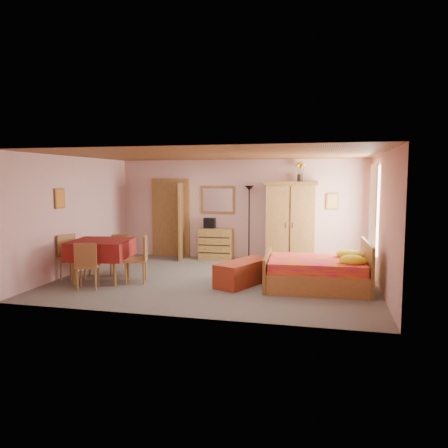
% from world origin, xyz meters
% --- Properties ---
extents(floor, '(6.50, 6.50, 0.00)m').
position_xyz_m(floor, '(0.00, 0.00, 0.00)').
color(floor, slate).
rests_on(floor, ground).
extents(ceiling, '(6.50, 6.50, 0.00)m').
position_xyz_m(ceiling, '(0.00, 0.00, 2.60)').
color(ceiling, brown).
rests_on(ceiling, wall_back).
extents(wall_back, '(6.50, 0.10, 2.60)m').
position_xyz_m(wall_back, '(0.00, 2.50, 1.30)').
color(wall_back, '#D29D98').
rests_on(wall_back, floor).
extents(wall_front, '(6.50, 0.10, 2.60)m').
position_xyz_m(wall_front, '(0.00, -2.50, 1.30)').
color(wall_front, '#D29D98').
rests_on(wall_front, floor).
extents(wall_left, '(0.10, 5.00, 2.60)m').
position_xyz_m(wall_left, '(-3.25, 0.00, 1.30)').
color(wall_left, '#D29D98').
rests_on(wall_left, floor).
extents(wall_right, '(0.10, 5.00, 2.60)m').
position_xyz_m(wall_right, '(3.25, 0.00, 1.30)').
color(wall_right, '#D29D98').
rests_on(wall_right, floor).
extents(doorway, '(1.06, 0.12, 2.15)m').
position_xyz_m(doorway, '(-1.90, 2.47, 1.02)').
color(doorway, '#9E6B35').
rests_on(doorway, floor).
extents(window, '(0.08, 1.40, 1.95)m').
position_xyz_m(window, '(3.21, 1.20, 1.45)').
color(window, white).
rests_on(window, wall_right).
extents(picture_left, '(0.04, 0.32, 0.42)m').
position_xyz_m(picture_left, '(-3.22, -0.60, 1.70)').
color(picture_left, orange).
rests_on(picture_left, wall_left).
extents(picture_back, '(0.30, 0.04, 0.40)m').
position_xyz_m(picture_back, '(2.35, 2.47, 1.55)').
color(picture_back, '#D8BF59').
rests_on(picture_back, wall_back).
extents(chest_of_drawers, '(0.88, 0.46, 0.81)m').
position_xyz_m(chest_of_drawers, '(-0.59, 2.28, 0.41)').
color(chest_of_drawers, '#AC7E3A').
rests_on(chest_of_drawers, floor).
extents(wall_mirror, '(0.93, 0.05, 0.73)m').
position_xyz_m(wall_mirror, '(-0.59, 2.49, 1.55)').
color(wall_mirror, white).
rests_on(wall_mirror, wall_back).
extents(stereo, '(0.29, 0.22, 0.27)m').
position_xyz_m(stereo, '(-0.77, 2.31, 0.95)').
color(stereo, black).
rests_on(stereo, chest_of_drawers).
extents(floor_lamp, '(0.28, 0.28, 1.93)m').
position_xyz_m(floor_lamp, '(0.29, 2.29, 0.97)').
color(floor_lamp, black).
rests_on(floor_lamp, floor).
extents(wardrobe, '(1.32, 0.72, 2.04)m').
position_xyz_m(wardrobe, '(1.35, 2.20, 1.02)').
color(wardrobe, '#A87338').
rests_on(wardrobe, floor).
extents(sunflower_vase, '(0.21, 0.21, 0.49)m').
position_xyz_m(sunflower_vase, '(1.56, 2.29, 2.28)').
color(sunflower_vase, gold).
rests_on(sunflower_vase, wardrobe).
extents(bed, '(2.07, 1.67, 0.92)m').
position_xyz_m(bed, '(2.05, -0.14, 0.46)').
color(bed, '#DF1556').
rests_on(bed, floor).
extents(bench, '(1.06, 1.50, 0.47)m').
position_xyz_m(bench, '(0.64, -0.21, 0.24)').
color(bench, maroon).
rests_on(bench, floor).
extents(dining_table, '(1.32, 1.32, 0.85)m').
position_xyz_m(dining_table, '(-2.30, -0.59, 0.42)').
color(dining_table, maroon).
rests_on(dining_table, floor).
extents(chair_south, '(0.53, 0.53, 0.91)m').
position_xyz_m(chair_south, '(-2.23, -1.26, 0.45)').
color(chair_south, '#AE743B').
rests_on(chair_south, floor).
extents(chair_north, '(0.49, 0.49, 0.86)m').
position_xyz_m(chair_north, '(-2.24, 0.09, 0.43)').
color(chair_north, '#976133').
rests_on(chair_north, floor).
extents(chair_west, '(0.56, 0.56, 0.94)m').
position_xyz_m(chair_west, '(-2.93, -0.66, 0.47)').
color(chair_west, '#AA6D39').
rests_on(chair_west, floor).
extents(chair_east, '(0.55, 0.55, 0.96)m').
position_xyz_m(chair_east, '(-1.54, -0.58, 0.48)').
color(chair_east, '#B07C3B').
rests_on(chair_east, floor).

